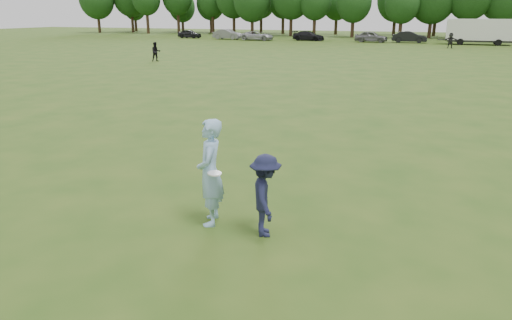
% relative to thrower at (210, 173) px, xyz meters
% --- Properties ---
extents(ground, '(200.00, 200.00, 0.00)m').
position_rel_thrower_xyz_m(ground, '(-0.21, -0.55, -1.06)').
color(ground, '#2A4E15').
rests_on(ground, ground).
extents(thrower, '(0.74, 0.90, 2.13)m').
position_rel_thrower_xyz_m(thrower, '(0.00, 0.00, 0.00)').
color(thrower, '#95C0E7').
rests_on(thrower, ground).
extents(defender, '(0.96, 1.17, 1.58)m').
position_rel_thrower_xyz_m(defender, '(1.18, -0.10, -0.27)').
color(defender, '#191C38').
rests_on(defender, ground).
extents(player_far_a, '(0.99, 0.99, 1.62)m').
position_rel_thrower_xyz_m(player_far_a, '(-18.44, 26.65, -0.25)').
color(player_far_a, black).
rests_on(player_far_a, ground).
extents(player_far_d, '(1.69, 0.73, 1.77)m').
position_rel_thrower_xyz_m(player_far_d, '(5.38, 51.86, -0.18)').
color(player_far_d, black).
rests_on(player_far_d, ground).
extents(car_a, '(4.12, 2.06, 1.35)m').
position_rel_thrower_xyz_m(car_a, '(-33.86, 60.45, -0.39)').
color(car_a, black).
rests_on(car_a, ground).
extents(car_b, '(4.73, 2.04, 1.52)m').
position_rel_thrower_xyz_m(car_b, '(-26.47, 59.17, -0.30)').
color(car_b, slate).
rests_on(car_b, ground).
extents(car_c, '(4.93, 2.30, 1.37)m').
position_rel_thrower_xyz_m(car_c, '(-21.23, 58.46, -0.38)').
color(car_c, '#AEADB2').
rests_on(car_c, ground).
extents(car_d, '(4.95, 2.52, 1.38)m').
position_rel_thrower_xyz_m(car_d, '(-13.92, 60.50, -0.37)').
color(car_d, black).
rests_on(car_d, ground).
extents(car_e, '(4.57, 2.00, 1.53)m').
position_rel_thrower_xyz_m(car_e, '(-4.73, 59.80, -0.30)').
color(car_e, slate).
rests_on(car_e, ground).
extents(car_f, '(4.64, 1.67, 1.52)m').
position_rel_thrower_xyz_m(car_f, '(0.33, 60.60, -0.30)').
color(car_f, black).
rests_on(car_f, ground).
extents(disc_in_play, '(0.32, 0.31, 0.05)m').
position_rel_thrower_xyz_m(disc_in_play, '(0.19, -0.19, 0.08)').
color(disc_in_play, white).
rests_on(disc_in_play, ground).
extents(cargo_trailer, '(9.00, 2.75, 3.20)m').
position_rel_thrower_xyz_m(cargo_trailer, '(8.91, 59.57, 0.71)').
color(cargo_trailer, white).
rests_on(cargo_trailer, ground).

